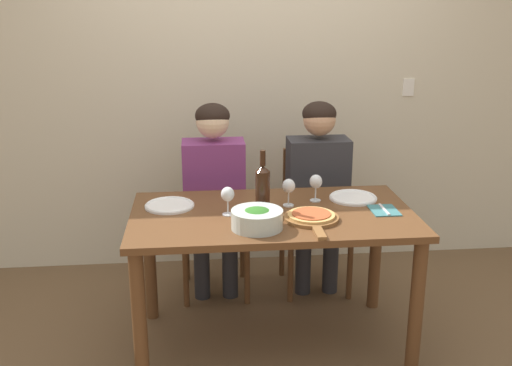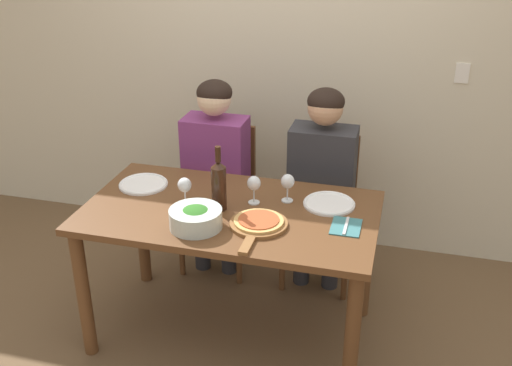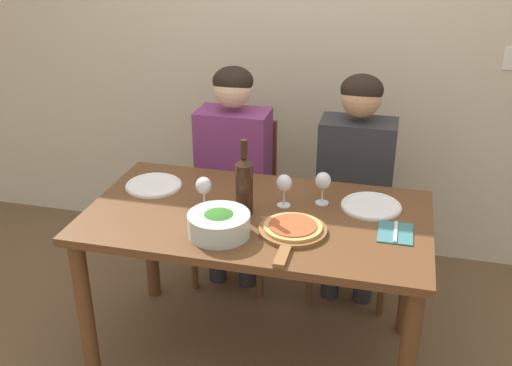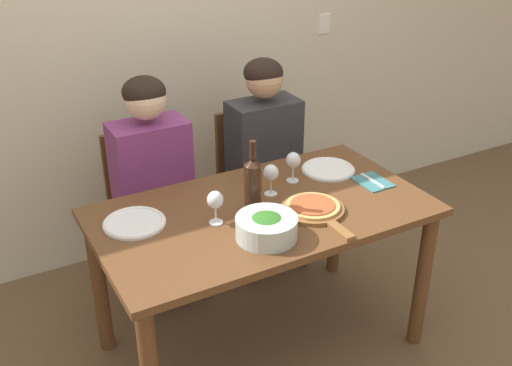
{
  "view_description": "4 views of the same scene",
  "coord_description": "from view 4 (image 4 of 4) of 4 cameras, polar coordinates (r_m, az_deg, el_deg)",
  "views": [
    {
      "loc": [
        -0.38,
        -2.92,
        1.84
      ],
      "look_at": [
        -0.08,
        0.12,
        0.9
      ],
      "focal_mm": 42.0,
      "sensor_mm": 36.0,
      "label": 1
    },
    {
      "loc": [
        0.81,
        -2.54,
        2.18
      ],
      "look_at": [
        0.11,
        0.08,
        0.89
      ],
      "focal_mm": 42.0,
      "sensor_mm": 36.0,
      "label": 2
    },
    {
      "loc": [
        0.55,
        -2.23,
        1.98
      ],
      "look_at": [
        -0.04,
        0.13,
        0.85
      ],
      "focal_mm": 42.0,
      "sensor_mm": 36.0,
      "label": 3
    },
    {
      "loc": [
        -1.14,
        -2.0,
        2.07
      ],
      "look_at": [
        -0.04,
        -0.02,
        0.92
      ],
      "focal_mm": 42.0,
      "sensor_mm": 36.0,
      "label": 4
    }
  ],
  "objects": [
    {
      "name": "dining_table",
      "position": [
        2.71,
        0.62,
        -4.56
      ],
      "size": [
        1.48,
        0.82,
        0.77
      ],
      "color": "brown",
      "rests_on": "ground"
    },
    {
      "name": "wine_glass_right",
      "position": [
        2.84,
        3.56,
        2.06
      ],
      "size": [
        0.07,
        0.07,
        0.15
      ],
      "color": "silver",
      "rests_on": "dining_table"
    },
    {
      "name": "back_wall",
      "position": [
        3.45,
        -9.31,
        14.58
      ],
      "size": [
        10.0,
        0.06,
        2.7
      ],
      "color": "beige",
      "rests_on": "ground"
    },
    {
      "name": "person_man",
      "position": [
        3.3,
        0.89,
        3.43
      ],
      "size": [
        0.47,
        0.51,
        1.25
      ],
      "color": "#28282D",
      "rests_on": "ground"
    },
    {
      "name": "chair_left",
      "position": [
        3.26,
        -10.12,
        -2.28
      ],
      "size": [
        0.42,
        0.42,
        0.9
      ],
      "color": "brown",
      "rests_on": "ground"
    },
    {
      "name": "broccoli_bowl",
      "position": [
        2.42,
        1.01,
        -4.23
      ],
      "size": [
        0.25,
        0.25,
        0.1
      ],
      "color": "silver",
      "rests_on": "dining_table"
    },
    {
      "name": "ground_plane",
      "position": [
        3.1,
        0.56,
        -14.96
      ],
      "size": [
        40.0,
        40.0,
        0.0
      ],
      "primitive_type": "plane",
      "color": "brown"
    },
    {
      "name": "dinner_plate_left",
      "position": [
        2.58,
        -11.51,
        -3.71
      ],
      "size": [
        0.26,
        0.26,
        0.02
      ],
      "color": "white",
      "rests_on": "dining_table"
    },
    {
      "name": "pizza_on_board",
      "position": [
        2.63,
        5.52,
        -2.45
      ],
      "size": [
        0.28,
        0.42,
        0.04
      ],
      "color": "brown",
      "rests_on": "dining_table"
    },
    {
      "name": "wine_glass_left",
      "position": [
        2.49,
        -3.9,
        -1.76
      ],
      "size": [
        0.07,
        0.07,
        0.15
      ],
      "color": "silver",
      "rests_on": "dining_table"
    },
    {
      "name": "dinner_plate_right",
      "position": [
        3.0,
        6.89,
        1.33
      ],
      "size": [
        0.26,
        0.26,
        0.02
      ],
      "color": "white",
      "rests_on": "dining_table"
    },
    {
      "name": "wine_glass_centre",
      "position": [
        2.72,
        1.43,
        0.85
      ],
      "size": [
        0.07,
        0.07,
        0.15
      ],
      "color": "silver",
      "rests_on": "dining_table"
    },
    {
      "name": "fork_on_napkin",
      "position": [
        2.92,
        11.04,
        0.12
      ],
      "size": [
        0.14,
        0.18,
        0.01
      ],
      "color": "#387075",
      "rests_on": "dining_table"
    },
    {
      "name": "wine_bottle",
      "position": [
        2.55,
        -0.3,
        -0.16
      ],
      "size": [
        0.08,
        0.08,
        0.34
      ],
      "color": "black",
      "rests_on": "dining_table"
    },
    {
      "name": "person_woman",
      "position": [
        3.05,
        -9.81,
        1.0
      ],
      "size": [
        0.47,
        0.51,
        1.25
      ],
      "color": "#28282D",
      "rests_on": "ground"
    },
    {
      "name": "chair_right",
      "position": [
        3.49,
        -0.02,
        0.23
      ],
      "size": [
        0.42,
        0.42,
        0.9
      ],
      "color": "brown",
      "rests_on": "ground"
    }
  ]
}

